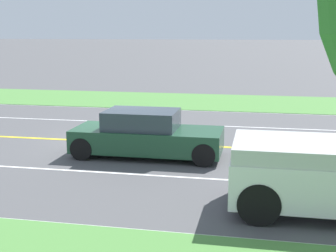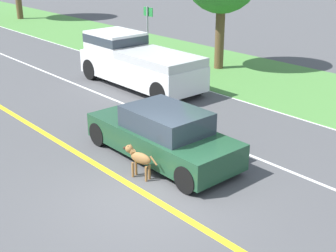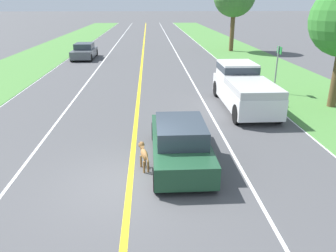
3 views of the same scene
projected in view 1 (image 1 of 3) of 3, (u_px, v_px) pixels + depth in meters
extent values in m
plane|color=#4C4C4F|center=(119.00, 142.00, 16.25)|extent=(400.00, 400.00, 0.00)
cube|color=yellow|center=(119.00, 142.00, 16.25)|extent=(0.18, 160.00, 0.01)
cube|color=white|center=(18.00, 221.00, 9.52)|extent=(0.14, 160.00, 0.01)
cube|color=white|center=(161.00, 110.00, 22.98)|extent=(0.14, 160.00, 0.01)
cube|color=white|center=(82.00, 171.00, 12.89)|extent=(0.10, 160.00, 0.01)
cube|color=white|center=(144.00, 123.00, 19.61)|extent=(0.10, 160.00, 0.01)
cube|color=#4C843D|center=(172.00, 101.00, 25.86)|extent=(6.00, 160.00, 0.03)
cube|color=#1E472D|center=(148.00, 139.00, 14.35)|extent=(1.78, 4.55, 0.68)
cube|color=#2D3842|center=(142.00, 119.00, 14.26)|extent=(1.53, 2.18, 0.56)
cylinder|color=black|center=(204.00, 155.00, 13.26)|extent=(0.22, 0.68, 0.68)
cylinder|color=black|center=(82.00, 149.00, 13.96)|extent=(0.22, 0.68, 0.68)
cylinder|color=black|center=(210.00, 142.00, 14.81)|extent=(0.22, 0.68, 0.68)
cylinder|color=black|center=(100.00, 137.00, 15.50)|extent=(0.22, 0.68, 0.68)
ellipsoid|color=olive|center=(139.00, 131.00, 15.58)|extent=(0.33, 0.62, 0.29)
cylinder|color=olive|center=(145.00, 141.00, 15.59)|extent=(0.06, 0.06, 0.39)
cylinder|color=olive|center=(133.00, 141.00, 15.57)|extent=(0.06, 0.06, 0.39)
cylinder|color=olive|center=(145.00, 140.00, 15.72)|extent=(0.06, 0.06, 0.39)
cylinder|color=olive|center=(133.00, 140.00, 15.70)|extent=(0.06, 0.06, 0.39)
cylinder|color=olive|center=(147.00, 127.00, 15.57)|extent=(0.16, 0.19, 0.16)
sphere|color=olive|center=(150.00, 125.00, 15.56)|extent=(0.24, 0.24, 0.20)
ellipsoid|color=#331E14|center=(154.00, 126.00, 15.58)|extent=(0.11, 0.11, 0.08)
cone|color=brown|center=(149.00, 124.00, 15.49)|extent=(0.08, 0.08, 0.09)
cone|color=brown|center=(149.00, 123.00, 15.60)|extent=(0.08, 0.08, 0.09)
cylinder|color=olive|center=(127.00, 129.00, 15.54)|extent=(0.10, 0.22, 0.22)
cube|color=beige|center=(312.00, 150.00, 9.75)|extent=(2.00, 3.26, 0.33)
cylinder|color=black|center=(259.00, 204.00, 9.24)|extent=(0.22, 0.87, 0.87)
cylinder|color=black|center=(259.00, 176.00, 11.03)|extent=(0.22, 0.87, 0.87)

